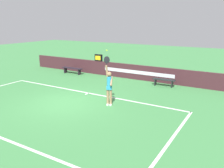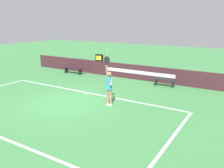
{
  "view_description": "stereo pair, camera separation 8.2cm",
  "coord_description": "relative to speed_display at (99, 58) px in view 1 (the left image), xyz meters",
  "views": [
    {
      "loc": [
        7.66,
        -8.3,
        3.93
      ],
      "look_at": [
        2.25,
        0.74,
        1.11
      ],
      "focal_mm": 37.67,
      "sensor_mm": 36.0,
      "label": 1
    },
    {
      "loc": [
        7.73,
        -8.26,
        3.93
      ],
      "look_at": [
        2.25,
        0.74,
        1.11
      ],
      "focal_mm": 37.67,
      "sensor_mm": 36.0,
      "label": 2
    }
  ],
  "objects": [
    {
      "name": "court_lines",
      "position": [
        2.23,
        -7.24,
        -1.27
      ],
      "size": [
        11.45,
        5.94,
        0.0
      ],
      "color": "white",
      "rests_on": "ground"
    },
    {
      "name": "speed_display",
      "position": [
        0.0,
        0.0,
        0.0
      ],
      "size": [
        0.61,
        0.18,
        0.51
      ],
      "color": "black",
      "rests_on": "back_wall"
    },
    {
      "name": "courtside_bench_far",
      "position": [
        -1.85,
        -0.9,
        -0.9
      ],
      "size": [
        1.8,
        0.4,
        0.47
      ],
      "color": "black",
      "rests_on": "ground"
    },
    {
      "name": "tennis_ball",
      "position": [
        4.27,
        -5.62,
        1.39
      ],
      "size": [
        0.07,
        0.07,
        0.07
      ],
      "color": "#D1E534"
    },
    {
      "name": "tennis_player",
      "position": [
        4.26,
        -5.4,
        -0.29
      ],
      "size": [
        0.48,
        0.4,
        2.37
      ],
      "color": "#9D7754",
      "rests_on": "ground"
    },
    {
      "name": "back_wall",
      "position": [
        2.24,
        0.0,
        -0.76
      ],
      "size": [
        17.09,
        0.18,
        1.02
      ],
      "color": "#432028",
      "rests_on": "ground"
    },
    {
      "name": "ground_plane",
      "position": [
        2.23,
        -6.25,
        -1.27
      ],
      "size": [
        60.0,
        60.0,
        0.0
      ],
      "primitive_type": "plane",
      "color": "#3E8446"
    },
    {
      "name": "courtside_bench_near",
      "position": [
        5.4,
        -0.76,
        -0.93
      ],
      "size": [
        1.42,
        0.46,
        0.46
      ],
      "color": "black",
      "rests_on": "ground"
    }
  ]
}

